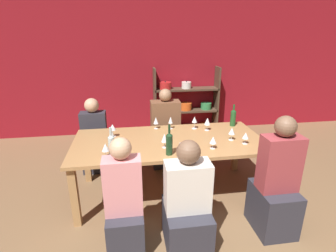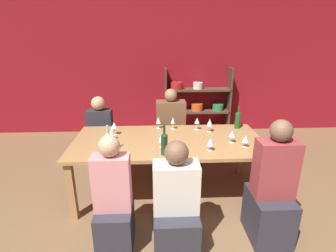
# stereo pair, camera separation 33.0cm
# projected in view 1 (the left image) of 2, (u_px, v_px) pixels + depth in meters

# --- Properties ---
(wall_back_red) EXTENTS (8.80, 0.06, 2.70)m
(wall_back_red) POSITION_uv_depth(u_px,v_px,m) (159.00, 68.00, 5.31)
(wall_back_red) COLOR maroon
(wall_back_red) RESTS_ON ground_plane
(shelf_unit) EXTENTS (1.34, 0.30, 1.37)m
(shelf_unit) POSITION_uv_depth(u_px,v_px,m) (186.00, 108.00, 5.48)
(shelf_unit) COLOR #4C3828
(shelf_unit) RESTS_ON ground_plane
(dining_table) EXTENTS (2.36, 1.10, 0.76)m
(dining_table) POSITION_uv_depth(u_px,v_px,m) (169.00, 146.00, 3.29)
(dining_table) COLOR #AD7F4C
(dining_table) RESTS_ON ground_plane
(wine_bottle_green) EXTENTS (0.08, 0.08, 0.31)m
(wine_bottle_green) POSITION_uv_depth(u_px,v_px,m) (233.00, 117.00, 3.72)
(wine_bottle_green) COLOR #1E4C23
(wine_bottle_green) RESTS_ON dining_table
(wine_bottle_dark) EXTENTS (0.07, 0.07, 0.35)m
(wine_bottle_dark) POSITION_uv_depth(u_px,v_px,m) (169.00, 143.00, 2.83)
(wine_bottle_dark) COLOR #19381E
(wine_bottle_dark) RESTS_ON dining_table
(wine_bottle_amber) EXTENTS (0.07, 0.07, 0.31)m
(wine_bottle_amber) POSITION_uv_depth(u_px,v_px,m) (112.00, 144.00, 2.84)
(wine_bottle_amber) COLOR #B2C6C1
(wine_bottle_amber) RESTS_ON dining_table
(wine_glass_white_a) EXTENTS (0.08, 0.08, 0.15)m
(wine_glass_white_a) POSITION_uv_depth(u_px,v_px,m) (246.00, 136.00, 3.12)
(wine_glass_white_a) COLOR white
(wine_glass_white_a) RESTS_ON dining_table
(wine_glass_red_a) EXTENTS (0.07, 0.07, 0.17)m
(wine_glass_red_a) POSITION_uv_depth(u_px,v_px,m) (180.00, 146.00, 2.80)
(wine_glass_red_a) COLOR white
(wine_glass_red_a) RESTS_ON dining_table
(wine_glass_red_b) EXTENTS (0.07, 0.07, 0.17)m
(wine_glass_red_b) POSITION_uv_depth(u_px,v_px,m) (156.00, 121.00, 3.61)
(wine_glass_red_b) COLOR white
(wine_glass_red_b) RESTS_ON dining_table
(wine_glass_red_c) EXTENTS (0.08, 0.08, 0.15)m
(wine_glass_red_c) POSITION_uv_depth(u_px,v_px,m) (213.00, 140.00, 2.99)
(wine_glass_red_c) COLOR white
(wine_glass_red_c) RESTS_ON dining_table
(wine_glass_red_d) EXTENTS (0.08, 0.08, 0.16)m
(wine_glass_red_d) POSITION_uv_depth(u_px,v_px,m) (105.00, 148.00, 2.77)
(wine_glass_red_d) COLOR white
(wine_glass_red_d) RESTS_ON dining_table
(wine_glass_empty_a) EXTENTS (0.08, 0.08, 0.16)m
(wine_glass_empty_a) POSITION_uv_depth(u_px,v_px,m) (232.00, 131.00, 3.22)
(wine_glass_empty_a) COLOR white
(wine_glass_empty_a) RESTS_ON dining_table
(wine_glass_red_e) EXTENTS (0.08, 0.08, 0.18)m
(wine_glass_red_e) POSITION_uv_depth(u_px,v_px,m) (207.00, 122.00, 3.54)
(wine_glass_red_e) COLOR white
(wine_glass_red_e) RESTS_ON dining_table
(wine_glass_red_f) EXTENTS (0.06, 0.06, 0.18)m
(wine_glass_red_f) POSITION_uv_depth(u_px,v_px,m) (171.00, 120.00, 3.61)
(wine_glass_red_f) COLOR white
(wine_glass_red_f) RESTS_ON dining_table
(wine_glass_empty_b) EXTENTS (0.07, 0.07, 0.17)m
(wine_glass_empty_b) POSITION_uv_depth(u_px,v_px,m) (164.00, 138.00, 3.01)
(wine_glass_empty_b) COLOR white
(wine_glass_empty_b) RESTS_ON dining_table
(wine_glass_empty_c) EXTENTS (0.07, 0.07, 0.16)m
(wine_glass_empty_c) POSITION_uv_depth(u_px,v_px,m) (111.00, 133.00, 3.18)
(wine_glass_empty_c) COLOR white
(wine_glass_empty_c) RESTS_ON dining_table
(wine_glass_red_g) EXTENTS (0.07, 0.07, 0.17)m
(wine_glass_red_g) POSITION_uv_depth(u_px,v_px,m) (195.00, 120.00, 3.61)
(wine_glass_red_g) COLOR white
(wine_glass_red_g) RESTS_ON dining_table
(wine_glass_red_h) EXTENTS (0.08, 0.08, 0.17)m
(wine_glass_red_h) POSITION_uv_depth(u_px,v_px,m) (113.00, 128.00, 3.33)
(wine_glass_red_h) COLOR white
(wine_glass_red_h) RESTS_ON dining_table
(person_near_a) EXTENTS (0.39, 0.48, 1.28)m
(person_near_a) POSITION_uv_depth(u_px,v_px,m) (275.00, 190.00, 2.72)
(person_near_a) COLOR #2D2D38
(person_near_a) RESTS_ON ground_plane
(person_far_a) EXTENTS (0.37, 0.47, 1.12)m
(person_far_a) POSITION_uv_depth(u_px,v_px,m) (95.00, 143.00, 4.03)
(person_far_a) COLOR #2D2D38
(person_far_a) RESTS_ON ground_plane
(person_near_b) EXTENTS (0.42, 0.53, 1.13)m
(person_near_b) POSITION_uv_depth(u_px,v_px,m) (187.00, 209.00, 2.52)
(person_near_b) COLOR #2D2D38
(person_near_b) RESTS_ON ground_plane
(person_far_b) EXTENTS (0.45, 0.57, 1.22)m
(person_far_b) POSITION_uv_depth(u_px,v_px,m) (165.00, 137.00, 4.21)
(person_far_b) COLOR #2D2D38
(person_far_b) RESTS_ON ground_plane
(person_near_c) EXTENTS (0.34, 0.43, 1.18)m
(person_near_c) POSITION_uv_depth(u_px,v_px,m) (125.00, 210.00, 2.47)
(person_near_c) COLOR #2D2D38
(person_near_c) RESTS_ON ground_plane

